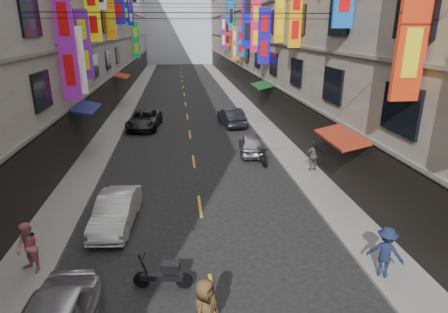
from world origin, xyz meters
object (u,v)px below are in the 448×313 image
object	(u,v)px
car_left_far	(144,120)
car_right_far	(231,117)
scooter_far_right	(262,156)
car_left_mid	(116,211)
pedestrian_rfar	(314,156)
car_right_mid	(251,144)
scooter_crossing	(164,275)
pedestrian_rnear	(386,252)
pedestrian_lfar	(29,248)
pedestrian_crossing	(205,311)

from	to	relation	value
car_left_far	car_right_far	xyz separation A→B (m)	(6.94, -0.02, 0.03)
scooter_far_right	car_right_far	size ratio (longest dim) A/B	0.42
car_left_mid	pedestrian_rfar	distance (m)	10.86
car_right_mid	car_right_far	xyz separation A→B (m)	(-0.23, 7.31, 0.07)
scooter_crossing	car_left_mid	xyz separation A→B (m)	(-1.98, 4.06, 0.21)
car_right_mid	pedestrian_rnear	xyz separation A→B (m)	(1.71, -12.81, 0.32)
scooter_crossing	car_left_mid	distance (m)	4.52
scooter_crossing	pedestrian_lfar	distance (m)	4.39
car_right_mid	car_left_mid	bearing A→B (deg)	56.86
pedestrian_rnear	pedestrian_crossing	xyz separation A→B (m)	(-5.72, -1.78, -0.06)
scooter_crossing	car_right_far	distance (m)	20.31
car_right_mid	scooter_far_right	bearing A→B (deg)	104.57
pedestrian_crossing	car_right_mid	bearing A→B (deg)	18.20
car_right_far	pedestrian_crossing	xyz separation A→B (m)	(-3.79, -21.90, 0.19)
car_right_far	pedestrian_crossing	world-z (taller)	pedestrian_crossing
car_right_far	pedestrian_rnear	xyz separation A→B (m)	(1.94, -20.12, 0.25)
scooter_far_right	pedestrian_lfar	size ratio (longest dim) A/B	1.06
pedestrian_lfar	car_right_far	bearing A→B (deg)	97.82
scooter_far_right	car_right_far	bearing A→B (deg)	-90.87
car_left_far	pedestrian_crossing	size ratio (longest dim) A/B	2.75
car_left_mid	car_left_far	bearing A→B (deg)	95.20
car_right_mid	pedestrian_rfar	bearing A→B (deg)	133.65
car_right_mid	car_right_far	distance (m)	7.32
car_left_far	pedestrian_rfar	world-z (taller)	pedestrian_rfar
car_right_mid	pedestrian_rfar	size ratio (longest dim) A/B	2.24
car_right_mid	pedestrian_rnear	distance (m)	12.92
car_left_far	pedestrian_rfar	bearing A→B (deg)	-42.14
scooter_crossing	car_left_far	size ratio (longest dim) A/B	0.37
car_left_far	pedestrian_crossing	xyz separation A→B (m)	(3.15, -21.92, 0.21)
pedestrian_lfar	pedestrian_crossing	xyz separation A→B (m)	(5.30, -3.35, -0.07)
scooter_far_right	pedestrian_lfar	distance (m)	13.40
scooter_crossing	pedestrian_crossing	bearing A→B (deg)	-144.40
scooter_crossing	scooter_far_right	distance (m)	11.82
scooter_far_right	pedestrian_rfar	world-z (taller)	pedestrian_rfar
car_left_far	car_right_far	world-z (taller)	car_right_far
pedestrian_rnear	pedestrian_rfar	size ratio (longest dim) A/B	1.00
pedestrian_rnear	pedestrian_crossing	distance (m)	6.00
scooter_crossing	car_right_far	xyz separation A→B (m)	(4.88, 19.71, 0.27)
car_left_far	scooter_far_right	bearing A→B (deg)	-45.19
car_right_mid	pedestrian_lfar	bearing A→B (deg)	57.56
scooter_far_right	scooter_crossing	bearing A→B (deg)	59.24
car_left_far	pedestrian_rnear	distance (m)	22.01
pedestrian_rnear	scooter_crossing	bearing A→B (deg)	31.74
scooter_crossing	pedestrian_rfar	world-z (taller)	pedestrian_rfar
pedestrian_rfar	car_left_mid	bearing A→B (deg)	24.34
pedestrian_crossing	car_left_mid	bearing A→B (deg)	59.81
scooter_crossing	car_left_mid	size ratio (longest dim) A/B	0.46
car_right_mid	pedestrian_rnear	bearing A→B (deg)	104.83
car_right_far	car_right_mid	bearing A→B (deg)	85.92
car_right_far	pedestrian_crossing	bearing A→B (deg)	74.30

